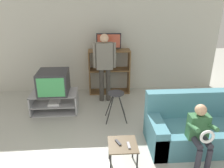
{
  "coord_description": "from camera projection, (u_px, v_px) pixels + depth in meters",
  "views": [
    {
      "loc": [
        -0.04,
        -1.47,
        2.41
      ],
      "look_at": [
        0.23,
        2.3,
        0.9
      ],
      "focal_mm": 35.0,
      "sensor_mm": 36.0,
      "label": 1
    }
  ],
  "objects": [
    {
      "name": "person_seated_child",
      "position": [
        200.0,
        132.0,
        3.19
      ],
      "size": [
        0.33,
        0.43,
        0.98
      ],
      "color": "#2D2D38",
      "rests_on": "ground_plane"
    },
    {
      "name": "remote_control_black",
      "position": [
        118.0,
        142.0,
        3.2
      ],
      "size": [
        0.09,
        0.15,
        0.02
      ],
      "primitive_type": "cube",
      "rotation": [
        0.0,
        0.0,
        0.4
      ],
      "color": "#232328",
      "rests_on": "snack_table"
    },
    {
      "name": "folding_stool",
      "position": [
        116.0,
        98.0,
        4.43
      ],
      "size": [
        0.45,
        0.37,
        0.62
      ],
      "color": "black",
      "rests_on": "ground_plane"
    },
    {
      "name": "media_shelf",
      "position": [
        109.0,
        71.0,
        5.73
      ],
      "size": [
        1.07,
        0.36,
        1.16
      ],
      "color": "brown",
      "rests_on": "ground_plane"
    },
    {
      "name": "television_flat",
      "position": [
        109.0,
        42.0,
        5.43
      ],
      "size": [
        0.61,
        0.2,
        0.42
      ],
      "color": "black",
      "rests_on": "media_shelf"
    },
    {
      "name": "couch",
      "position": [
        203.0,
        128.0,
        3.78
      ],
      "size": [
        1.94,
        0.84,
        0.89
      ],
      "color": "teal",
      "rests_on": "ground_plane"
    },
    {
      "name": "snack_table",
      "position": [
        123.0,
        147.0,
        3.2
      ],
      "size": [
        0.42,
        0.42,
        0.42
      ],
      "color": "brown",
      "rests_on": "ground_plane"
    },
    {
      "name": "tv_stand",
      "position": [
        55.0,
        102.0,
        4.89
      ],
      "size": [
        1.01,
        0.59,
        0.45
      ],
      "color": "#A8A8AD",
      "rests_on": "ground_plane"
    },
    {
      "name": "person_standing_adult",
      "position": [
        105.0,
        62.0,
        5.1
      ],
      "size": [
        0.53,
        0.2,
        1.65
      ],
      "color": "#3D3833",
      "rests_on": "ground_plane"
    },
    {
      "name": "remote_control_white",
      "position": [
        129.0,
        145.0,
        3.14
      ],
      "size": [
        0.04,
        0.15,
        0.02
      ],
      "primitive_type": "cube",
      "rotation": [
        0.0,
        0.0,
        0.04
      ],
      "color": "gray",
      "rests_on": "snack_table"
    },
    {
      "name": "television_main",
      "position": [
        53.0,
        82.0,
        4.72
      ],
      "size": [
        0.63,
        0.63,
        0.49
      ],
      "color": "#2D2D33",
      "rests_on": "tv_stand"
    },
    {
      "name": "wall_back",
      "position": [
        98.0,
        43.0,
        5.68
      ],
      "size": [
        6.4,
        0.06,
        2.6
      ],
      "color": "beige",
      "rests_on": "ground_plane"
    }
  ]
}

